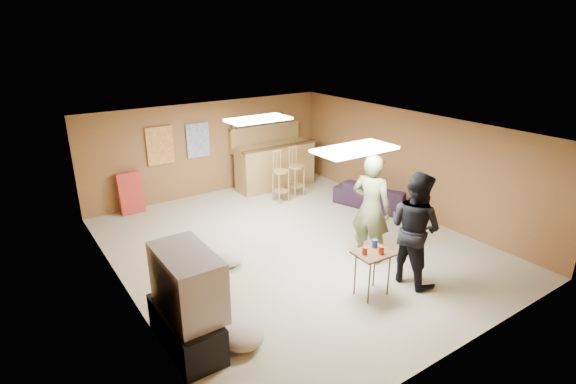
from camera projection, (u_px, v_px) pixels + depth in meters
ground at (294, 245)px, 8.34m from camera, size 7.00×7.00×0.00m
ceiling at (295, 129)px, 7.58m from camera, size 6.00×7.00×0.02m
wall_back at (210, 149)px, 10.67m from camera, size 6.00×0.02×2.20m
wall_front at (466, 274)px, 5.25m from camera, size 6.00×0.02×2.20m
wall_left at (122, 231)px, 6.37m from camera, size 0.02×7.00×2.20m
wall_right at (409, 163)px, 9.55m from camera, size 0.02×7.00×2.20m
tv_stand at (186, 328)px, 5.65m from camera, size 0.55×1.30×0.50m
dvd_box at (203, 329)px, 5.80m from camera, size 0.35×0.50×0.08m
tv_body at (187, 282)px, 5.46m from camera, size 0.60×1.10×0.80m
tv_screen at (211, 275)px, 5.63m from camera, size 0.02×0.95×0.65m
bar_counter at (275, 166)px, 11.23m from camera, size 2.00×0.60×1.10m
bar_lip at (281, 147)px, 10.84m from camera, size 2.10×0.12×0.05m
bar_shelf at (265, 125)px, 11.25m from camera, size 2.00×0.18×0.05m
bar_backing at (265, 137)px, 11.37m from camera, size 2.00×0.14×0.60m
poster_left at (160, 146)px, 9.91m from camera, size 0.60×0.03×0.85m
poster_right at (198, 140)px, 10.39m from camera, size 0.55×0.03×0.80m
folding_chair_stack at (131, 193)px, 9.68m from camera, size 0.50×0.26×0.91m
ceiling_panel_front at (355, 149)px, 6.43m from camera, size 1.20×0.60×0.04m
ceiling_panel_back at (258, 119)px, 8.52m from camera, size 1.20×0.60×0.04m
person_olive at (371, 209)px, 7.52m from camera, size 0.68×0.81×1.91m
person_black at (415, 228)px, 6.90m from camera, size 0.74×0.93×1.82m
sofa at (378, 196)px, 10.02m from camera, size 1.32×2.03×0.55m
tray_table at (372, 274)px, 6.69m from camera, size 0.57×0.47×0.72m
cup_red_near at (365, 251)px, 6.51m from camera, size 0.10×0.10×0.11m
cup_red_far at (381, 250)px, 6.51m from camera, size 0.10×0.10×0.12m
cup_blue at (375, 243)px, 6.71m from camera, size 0.11×0.11×0.12m
bar_stool_left at (281, 175)px, 10.27m from camera, size 0.40×0.40×1.26m
bar_stool_right at (296, 169)px, 10.61m from camera, size 0.52×0.52×1.32m
cushion_near_tv at (213, 279)px, 6.99m from camera, size 0.60×0.60×0.25m
cushion_mid at (230, 260)px, 7.63m from camera, size 0.56×0.56×0.20m
cushion_far at (243, 336)px, 5.70m from camera, size 0.67×0.67×0.25m
bottle_row at (259, 120)px, 11.07m from camera, size 1.48×0.08×0.26m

